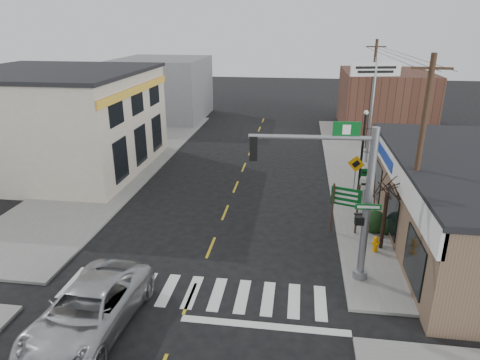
# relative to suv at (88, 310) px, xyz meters

# --- Properties ---
(ground) EXTENTS (140.00, 140.00, 0.00)m
(ground) POSITION_rel_suv_xyz_m (2.95, 2.23, -0.81)
(ground) COLOR black
(ground) RESTS_ON ground
(sidewalk_right) EXTENTS (6.00, 38.00, 0.13)m
(sidewalk_right) POSITION_rel_suv_xyz_m (11.95, 15.23, -0.75)
(sidewalk_right) COLOR slate
(sidewalk_right) RESTS_ON ground
(sidewalk_left) EXTENTS (6.00, 38.00, 0.13)m
(sidewalk_left) POSITION_rel_suv_xyz_m (-6.05, 15.23, -0.75)
(sidewalk_left) COLOR slate
(sidewalk_left) RESTS_ON ground
(center_line) EXTENTS (0.12, 56.00, 0.01)m
(center_line) POSITION_rel_suv_xyz_m (2.95, 10.23, -0.81)
(center_line) COLOR gold
(center_line) RESTS_ON ground
(crosswalk) EXTENTS (11.00, 2.20, 0.01)m
(crosswalk) POSITION_rel_suv_xyz_m (2.95, 2.63, -0.81)
(crosswalk) COLOR silver
(crosswalk) RESTS_ON ground
(left_building) EXTENTS (12.00, 12.00, 6.80)m
(left_building) POSITION_rel_suv_xyz_m (-10.05, 16.23, 2.59)
(left_building) COLOR #B6AB97
(left_building) RESTS_ON ground
(bldg_distant_right) EXTENTS (8.00, 10.00, 5.60)m
(bldg_distant_right) POSITION_rel_suv_xyz_m (14.95, 32.23, 1.99)
(bldg_distant_right) COLOR #513125
(bldg_distant_right) RESTS_ON ground
(bldg_distant_left) EXTENTS (9.00, 10.00, 6.40)m
(bldg_distant_left) POSITION_rel_suv_xyz_m (-8.05, 34.23, 2.39)
(bldg_distant_left) COLOR slate
(bldg_distant_left) RESTS_ON ground
(suv) EXTENTS (3.07, 6.02, 1.63)m
(suv) POSITION_rel_suv_xyz_m (0.00, 0.00, 0.00)
(suv) COLOR #ADB0B3
(suv) RESTS_ON ground
(traffic_signal_pole) EXTENTS (5.15, 0.39, 6.52)m
(traffic_signal_pole) POSITION_rel_suv_xyz_m (8.82, 4.43, 3.19)
(traffic_signal_pole) COLOR gray
(traffic_signal_pole) RESTS_ON sidewalk_right
(guide_sign) EXTENTS (1.47, 0.13, 2.58)m
(guide_sign) POSITION_rel_suv_xyz_m (9.25, 8.42, 1.00)
(guide_sign) COLOR #412D1E
(guide_sign) RESTS_ON sidewalk_right
(fire_hydrant) EXTENTS (0.24, 0.24, 0.76)m
(fire_hydrant) POSITION_rel_suv_xyz_m (10.55, 6.72, -0.27)
(fire_hydrant) COLOR #CE7D00
(fire_hydrant) RESTS_ON sidewalk_right
(ped_crossing_sign) EXTENTS (1.02, 0.07, 2.62)m
(ped_crossing_sign) POSITION_rel_suv_xyz_m (10.25, 13.19, 1.12)
(ped_crossing_sign) COLOR gray
(ped_crossing_sign) RESTS_ON sidewalk_right
(lamp_post) EXTENTS (0.68, 0.54, 5.27)m
(lamp_post) POSITION_rel_suv_xyz_m (10.58, 13.26, 2.37)
(lamp_post) COLOR black
(lamp_post) RESTS_ON sidewalk_right
(dance_center_sign) EXTENTS (3.57, 0.22, 7.60)m
(dance_center_sign) POSITION_rel_suv_xyz_m (11.95, 20.44, 4.96)
(dance_center_sign) COLOR gray
(dance_center_sign) RESTS_ON sidewalk_right
(bare_tree) EXTENTS (2.09, 2.09, 4.18)m
(bare_tree) POSITION_rel_suv_xyz_m (10.87, 7.10, 2.60)
(bare_tree) COLOR black
(bare_tree) RESTS_ON sidewalk_right
(shrub_front) EXTENTS (1.27, 1.27, 0.95)m
(shrub_front) POSITION_rel_suv_xyz_m (12.59, 6.69, -0.21)
(shrub_front) COLOR #213719
(shrub_front) RESTS_ON sidewalk_right
(shrub_back) EXTENTS (1.20, 1.20, 0.90)m
(shrub_back) POSITION_rel_suv_xyz_m (10.84, 8.90, -0.23)
(shrub_back) COLOR black
(shrub_back) RESTS_ON sidewalk_right
(utility_pole_near) EXTENTS (1.53, 0.23, 8.81)m
(utility_pole_near) POSITION_rel_suv_xyz_m (11.79, 6.49, 3.84)
(utility_pole_near) COLOR #4F3321
(utility_pole_near) RESTS_ON sidewalk_right
(utility_pole_far) EXTENTS (1.51, 0.23, 8.67)m
(utility_pole_far) POSITION_rel_suv_xyz_m (12.45, 24.27, 3.76)
(utility_pole_far) COLOR #3C281A
(utility_pole_far) RESTS_ON sidewalk_right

